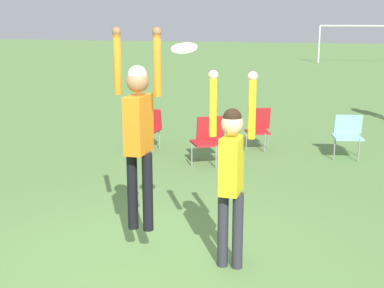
{
  "coord_description": "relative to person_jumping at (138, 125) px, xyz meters",
  "views": [
    {
      "loc": [
        2.05,
        -5.21,
        2.68
      ],
      "look_at": [
        0.35,
        0.47,
        1.3
      ],
      "focal_mm": 50.0,
      "sensor_mm": 36.0,
      "label": 1
    }
  ],
  "objects": [
    {
      "name": "ground_plane",
      "position": [
        0.18,
        -0.17,
        -1.55
      ],
      "size": [
        120.0,
        120.0,
        0.0
      ],
      "primitive_type": "plane",
      "color": "#608C47"
    },
    {
      "name": "person_jumping",
      "position": [
        0.0,
        0.0,
        0.0
      ],
      "size": [
        0.56,
        0.41,
        2.29
      ],
      "rotation": [
        0.0,
        0.0,
        1.57
      ],
      "color": "black",
      "rests_on": "ground_plane"
    },
    {
      "name": "person_defending",
      "position": [
        1.06,
        -0.0,
        -0.4
      ],
      "size": [
        0.52,
        0.37,
        2.17
      ],
      "rotation": [
        0.0,
        0.0,
        -1.57
      ],
      "color": "#2D2D38",
      "rests_on": "ground_plane"
    },
    {
      "name": "frisbee",
      "position": [
        0.59,
        -0.18,
        0.85
      ],
      "size": [
        0.27,
        0.26,
        0.1
      ],
      "color": "white"
    },
    {
      "name": "camping_chair_0",
      "position": [
        -1.84,
        4.9,
        -1.05
      ],
      "size": [
        0.54,
        0.58,
        0.85
      ],
      "rotation": [
        0.0,
        0.0,
        3.12
      ],
      "color": "gray",
      "rests_on": "ground_plane"
    },
    {
      "name": "camping_chair_1",
      "position": [
        2.22,
        5.45,
        -1.06
      ],
      "size": [
        0.65,
        0.69,
        0.83
      ],
      "rotation": [
        0.0,
        0.0,
        3.36
      ],
      "color": "gray",
      "rests_on": "ground_plane"
    },
    {
      "name": "camping_chair_4",
      "position": [
        -0.31,
        4.22,
        -1.04
      ],
      "size": [
        0.75,
        0.82,
        0.88
      ],
      "rotation": [
        0.0,
        0.0,
        3.68
      ],
      "color": "gray",
      "rests_on": "ground_plane"
    },
    {
      "name": "camping_chair_5",
      "position": [
        0.39,
        5.67,
        -1.07
      ],
      "size": [
        0.6,
        0.65,
        0.86
      ],
      "rotation": [
        0.0,
        0.0,
        3.53
      ],
      "color": "gray",
      "rests_on": "ground_plane"
    },
    {
      "name": "soccer_goal",
      "position": [
        3.58,
        29.95,
        0.29
      ],
      "size": [
        7.1,
        0.1,
        2.35
      ],
      "color": "white",
      "rests_on": "ground_plane"
    }
  ]
}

